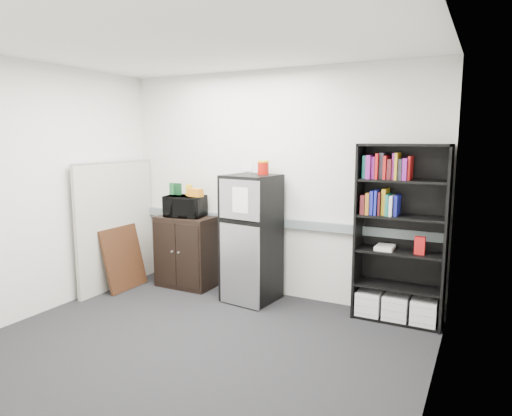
# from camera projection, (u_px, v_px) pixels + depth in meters

# --- Properties ---
(floor) EXTENTS (4.00, 4.00, 0.00)m
(floor) POSITION_uv_depth(u_px,v_px,m) (191.00, 350.00, 4.13)
(floor) COLOR black
(floor) RESTS_ON ground
(wall_back) EXTENTS (4.00, 0.02, 2.70)m
(wall_back) POSITION_uv_depth(u_px,v_px,m) (273.00, 185.00, 5.47)
(wall_back) COLOR silver
(wall_back) RESTS_ON floor
(wall_right) EXTENTS (0.02, 3.50, 2.70)m
(wall_right) POSITION_uv_depth(u_px,v_px,m) (435.00, 222.00, 3.03)
(wall_right) COLOR silver
(wall_right) RESTS_ON floor
(wall_left) EXTENTS (0.02, 3.50, 2.70)m
(wall_left) POSITION_uv_depth(u_px,v_px,m) (33.00, 191.00, 4.83)
(wall_left) COLOR silver
(wall_left) RESTS_ON floor
(ceiling) EXTENTS (4.00, 3.50, 0.02)m
(ceiling) POSITION_uv_depth(u_px,v_px,m) (184.00, 40.00, 3.72)
(ceiling) COLOR white
(ceiling) RESTS_ON wall_back
(electrical_raceway) EXTENTS (3.92, 0.05, 0.10)m
(electrical_raceway) POSITION_uv_depth(u_px,v_px,m) (272.00, 222.00, 5.51)
(electrical_raceway) COLOR slate
(electrical_raceway) RESTS_ON wall_back
(wall_note) EXTENTS (0.14, 0.00, 0.10)m
(wall_note) POSITION_uv_depth(u_px,v_px,m) (247.00, 167.00, 5.59)
(wall_note) COLOR white
(wall_note) RESTS_ON wall_back
(bookshelf) EXTENTS (0.90, 0.34, 1.85)m
(bookshelf) POSITION_uv_depth(u_px,v_px,m) (400.00, 236.00, 4.68)
(bookshelf) COLOR black
(bookshelf) RESTS_ON floor
(cubicle_partition) EXTENTS (0.06, 1.30, 1.62)m
(cubicle_partition) POSITION_uv_depth(u_px,v_px,m) (116.00, 225.00, 5.82)
(cubicle_partition) COLOR #9E9B8C
(cubicle_partition) RESTS_ON floor
(cabinet) EXTENTS (0.73, 0.49, 0.91)m
(cabinet) POSITION_uv_depth(u_px,v_px,m) (187.00, 251.00, 5.89)
(cabinet) COLOR black
(cabinet) RESTS_ON floor
(microwave) EXTENTS (0.54, 0.41, 0.27)m
(microwave) POSITION_uv_depth(u_px,v_px,m) (185.00, 206.00, 5.78)
(microwave) COLOR black
(microwave) RESTS_ON cabinet
(snack_box_a) EXTENTS (0.07, 0.05, 0.15)m
(snack_box_a) POSITION_uv_depth(u_px,v_px,m) (173.00, 189.00, 5.88)
(snack_box_a) COLOR #175126
(snack_box_a) RESTS_ON microwave
(snack_box_b) EXTENTS (0.08, 0.06, 0.15)m
(snack_box_b) POSITION_uv_depth(u_px,v_px,m) (178.00, 189.00, 5.84)
(snack_box_b) COLOR #0B3217
(snack_box_b) RESTS_ON microwave
(snack_box_c) EXTENTS (0.08, 0.06, 0.14)m
(snack_box_c) POSITION_uv_depth(u_px,v_px,m) (189.00, 190.00, 5.76)
(snack_box_c) COLOR gold
(snack_box_c) RESTS_ON microwave
(snack_bag) EXTENTS (0.19, 0.12, 0.10)m
(snack_bag) POSITION_uv_depth(u_px,v_px,m) (196.00, 193.00, 5.66)
(snack_bag) COLOR orange
(snack_bag) RESTS_ON microwave
(refrigerator) EXTENTS (0.62, 0.65, 1.49)m
(refrigerator) POSITION_uv_depth(u_px,v_px,m) (251.00, 238.00, 5.33)
(refrigerator) COLOR black
(refrigerator) RESTS_ON floor
(coffee_can) EXTENTS (0.13, 0.13, 0.18)m
(coffee_can) POSITION_uv_depth(u_px,v_px,m) (263.00, 167.00, 5.28)
(coffee_can) COLOR #9A0F07
(coffee_can) RESTS_ON refrigerator
(framed_poster) EXTENTS (0.22, 0.63, 0.79)m
(framed_poster) POSITION_uv_depth(u_px,v_px,m) (124.00, 258.00, 5.79)
(framed_poster) COLOR black
(framed_poster) RESTS_ON floor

